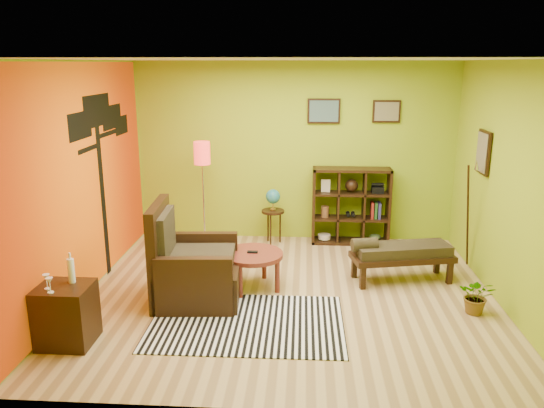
# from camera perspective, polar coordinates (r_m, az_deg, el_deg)

# --- Properties ---
(ground) EXTENTS (5.00, 5.00, 0.00)m
(ground) POSITION_cam_1_polar(r_m,az_deg,el_deg) (6.62, 1.79, -9.73)
(ground) COLOR tan
(ground) RESTS_ON ground
(room_shell) EXTENTS (5.04, 4.54, 2.82)m
(room_shell) POSITION_cam_1_polar(r_m,az_deg,el_deg) (6.11, 1.06, 5.87)
(room_shell) COLOR #8BA919
(room_shell) RESTS_ON ground
(zebra_rug) EXTENTS (2.12, 1.44, 0.01)m
(zebra_rug) POSITION_cam_1_polar(r_m,az_deg,el_deg) (5.96, -2.72, -12.63)
(zebra_rug) COLOR white
(zebra_rug) RESTS_ON ground
(coffee_table) EXTENTS (0.76, 0.76, 0.49)m
(coffee_table) POSITION_cam_1_polar(r_m,az_deg,el_deg) (6.67, -2.10, -5.79)
(coffee_table) COLOR maroon
(coffee_table) RESTS_ON ground
(armchair) EXTENTS (1.05, 1.06, 1.20)m
(armchair) POSITION_cam_1_polar(r_m,az_deg,el_deg) (6.44, -8.63, -7.13)
(armchair) COLOR black
(armchair) RESTS_ON ground
(side_cabinet) EXTENTS (0.53, 0.48, 0.94)m
(side_cabinet) POSITION_cam_1_polar(r_m,az_deg,el_deg) (5.83, -21.26, -10.99)
(side_cabinet) COLOR black
(side_cabinet) RESTS_ON ground
(floor_lamp) EXTENTS (0.25, 0.25, 1.65)m
(floor_lamp) POSITION_cam_1_polar(r_m,az_deg,el_deg) (7.89, -7.50, 4.41)
(floor_lamp) COLOR silver
(floor_lamp) RESTS_ON ground
(globe_table) EXTENTS (0.36, 0.36, 0.87)m
(globe_table) POSITION_cam_1_polar(r_m,az_deg,el_deg) (8.24, 0.10, 0.15)
(globe_table) COLOR black
(globe_table) RESTS_ON ground
(cube_shelf) EXTENTS (1.20, 0.35, 1.20)m
(cube_shelf) POSITION_cam_1_polar(r_m,az_deg,el_deg) (8.36, 8.57, -0.22)
(cube_shelf) COLOR black
(cube_shelf) RESTS_ON ground
(bench) EXTENTS (1.38, 0.73, 0.61)m
(bench) POSITION_cam_1_polar(r_m,az_deg,el_deg) (7.07, 13.57, -5.11)
(bench) COLOR black
(bench) RESTS_ON ground
(potted_plant) EXTENTS (0.52, 0.54, 0.33)m
(potted_plant) POSITION_cam_1_polar(r_m,az_deg,el_deg) (6.53, 21.15, -9.57)
(potted_plant) COLOR #26661E
(potted_plant) RESTS_ON ground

